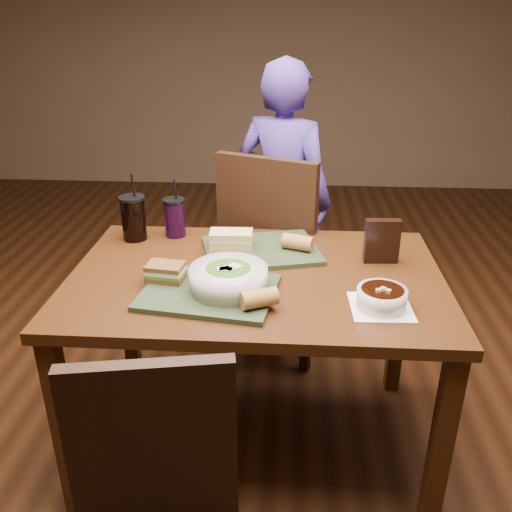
% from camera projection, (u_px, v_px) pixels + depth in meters
% --- Properties ---
extents(ground, '(6.00, 6.00, 0.00)m').
position_uv_depth(ground, '(256.00, 439.00, 2.21)').
color(ground, '#381C0B').
rests_on(ground, ground).
extents(dining_table, '(1.30, 0.85, 0.75)m').
position_uv_depth(dining_table, '(256.00, 297.00, 1.93)').
color(dining_table, '#3E200C').
rests_on(dining_table, ground).
extents(chair_far, '(0.59, 0.60, 1.05)m').
position_uv_depth(chair_far, '(267.00, 251.00, 2.49)').
color(chair_far, black).
rests_on(chair_far, ground).
extents(diner, '(0.60, 0.51, 1.40)m').
position_uv_depth(diner, '(283.00, 200.00, 2.78)').
color(diner, '#432E7F').
rests_on(diner, ground).
extents(tray_near, '(0.46, 0.38, 0.02)m').
position_uv_depth(tray_near, '(209.00, 292.00, 1.75)').
color(tray_near, '#2A3720').
rests_on(tray_near, dining_table).
extents(tray_far, '(0.49, 0.41, 0.02)m').
position_uv_depth(tray_far, '(261.00, 250.00, 2.06)').
color(tray_far, '#2A3720').
rests_on(tray_far, dining_table).
extents(salad_bowl, '(0.25, 0.25, 0.08)m').
position_uv_depth(salad_bowl, '(228.00, 277.00, 1.74)').
color(salad_bowl, silver).
rests_on(salad_bowl, tray_near).
extents(soup_bowl, '(0.19, 0.19, 0.08)m').
position_uv_depth(soup_bowl, '(382.00, 298.00, 1.67)').
color(soup_bowl, white).
rests_on(soup_bowl, dining_table).
extents(sandwich_near, '(0.13, 0.10, 0.06)m').
position_uv_depth(sandwich_near, '(165.00, 272.00, 1.80)').
color(sandwich_near, '#593819').
rests_on(sandwich_near, tray_near).
extents(sandwich_far, '(0.16, 0.09, 0.06)m').
position_uv_depth(sandwich_far, '(231.00, 239.00, 2.05)').
color(sandwich_far, tan).
rests_on(sandwich_far, tray_far).
extents(baguette_near, '(0.13, 0.10, 0.06)m').
position_uv_depth(baguette_near, '(259.00, 298.00, 1.64)').
color(baguette_near, '#AD7533').
rests_on(baguette_near, tray_near).
extents(baguette_far, '(0.13, 0.09, 0.06)m').
position_uv_depth(baguette_far, '(298.00, 242.00, 2.03)').
color(baguette_far, '#AD7533').
rests_on(baguette_far, tray_far).
extents(cup_cola, '(0.10, 0.10, 0.28)m').
position_uv_depth(cup_cola, '(134.00, 218.00, 2.14)').
color(cup_cola, black).
rests_on(cup_cola, dining_table).
extents(cup_berry, '(0.09, 0.09, 0.24)m').
position_uv_depth(cup_berry, '(175.00, 217.00, 2.18)').
color(cup_berry, black).
rests_on(cup_berry, dining_table).
extents(chip_bag, '(0.13, 0.05, 0.16)m').
position_uv_depth(chip_bag, '(382.00, 241.00, 1.95)').
color(chip_bag, black).
rests_on(chip_bag, dining_table).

